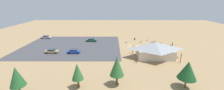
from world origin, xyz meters
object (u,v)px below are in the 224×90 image
(car_green_far_end, at_px, (91,40))
(visitor_by_pavilion, at_px, (145,46))
(bicycle_orange_lone_east, at_px, (152,42))
(visitor_at_bikes, at_px, (172,43))
(bicycle_teal_near_porch, at_px, (161,43))
(car_blue_front_row, at_px, (74,51))
(pine_center, at_px, (16,77))
(trash_bin, at_px, (135,39))
(bicycle_blue_edge_north, at_px, (155,42))
(visitor_crossing_yard, at_px, (172,49))
(bike_pavilion, at_px, (155,49))
(bicycle_black_trailside, at_px, (155,45))
(pine_west, at_px, (77,72))
(bicycle_purple_edge_south, at_px, (147,40))
(lot_sign, at_px, (126,44))
(car_silver_end_stall, at_px, (46,37))
(bicycle_green_back_row, at_px, (141,42))
(pine_far_west, at_px, (117,66))
(pine_mideast, at_px, (188,70))
(bicycle_white_front_row, at_px, (152,43))
(car_tan_near_entry, at_px, (52,51))

(car_green_far_end, xyz_separation_m, visitor_by_pavilion, (-22.06, 9.28, 0.18))
(bicycle_orange_lone_east, xyz_separation_m, visitor_at_bikes, (-7.32, 4.01, 0.52))
(bicycle_orange_lone_east, relative_size, bicycle_teal_near_porch, 1.06)
(bicycle_orange_lone_east, distance_m, car_blue_front_row, 33.23)
(pine_center, relative_size, bicycle_orange_lone_east, 3.40)
(trash_bin, relative_size, bicycle_teal_near_porch, 0.53)
(bicycle_blue_edge_north, relative_size, visitor_crossing_yard, 0.93)
(bike_pavilion, height_order, visitor_crossing_yard, bike_pavilion)
(visitor_by_pavilion, bearing_deg, bicycle_orange_lone_east, -121.20)
(car_green_far_end, relative_size, car_blue_front_row, 1.11)
(bicycle_black_trailside, xyz_separation_m, visitor_at_bikes, (-7.05, -0.51, 0.55))
(pine_west, distance_m, visitor_by_pavilion, 32.68)
(pine_center, relative_size, pine_west, 1.12)
(trash_bin, height_order, bicycle_purple_edge_south, trash_bin)
(pine_west, xyz_separation_m, bicycle_orange_lone_east, (-24.26, -33.24, -3.25))
(lot_sign, xyz_separation_m, car_silver_end_stall, (37.57, -13.21, -0.66))
(pine_west, distance_m, bicycle_green_back_row, 39.28)
(pine_far_west, height_order, bicycle_black_trailside, pine_far_west)
(pine_mideast, height_order, car_green_far_end, pine_mideast)
(bike_pavilion, relative_size, bicycle_teal_near_porch, 7.83)
(visitor_at_bikes, bearing_deg, visitor_by_pavilion, 15.94)
(car_silver_end_stall, bearing_deg, bicycle_black_trailside, 166.83)
(visitor_by_pavilion, bearing_deg, trash_bin, -80.15)
(bicycle_white_front_row, bearing_deg, bicycle_blue_edge_north, -122.53)
(car_silver_end_stall, bearing_deg, bicycle_blue_edge_north, 172.90)
(pine_west, relative_size, bicycle_black_trailside, 4.19)
(trash_bin, height_order, bicycle_white_front_row, trash_bin)
(trash_bin, bearing_deg, pine_far_west, 75.66)
(pine_mideast, height_order, pine_west, pine_mideast)
(bicycle_black_trailside, distance_m, car_green_far_end, 27.57)
(car_tan_near_entry, bearing_deg, car_green_far_end, -128.46)
(bicycle_purple_edge_south, height_order, visitor_at_bikes, visitor_at_bikes)
(bike_pavilion, relative_size, pine_west, 2.43)
(bicycle_black_trailside, bearing_deg, lot_sign, 7.62)
(bike_pavilion, bearing_deg, pine_west, 38.53)
(trash_bin, xyz_separation_m, car_tan_near_entry, (31.66, 17.87, 0.31))
(trash_bin, xyz_separation_m, bicycle_purple_edge_south, (-5.41, 1.53, -0.10))
(bicycle_white_front_row, distance_m, bicycle_blue_edge_north, 3.41)
(bike_pavilion, xyz_separation_m, bicycle_green_back_row, (1.04, -17.30, -2.46))
(bicycle_purple_edge_south, relative_size, car_green_far_end, 0.34)
(car_tan_near_entry, distance_m, visitor_at_bikes, 46.45)
(pine_center, xyz_separation_m, bicycle_teal_near_porch, (-38.52, -34.82, -3.74))
(bicycle_green_back_row, bearing_deg, bicycle_blue_edge_north, -178.50)
(car_blue_front_row, bearing_deg, visitor_crossing_yard, -176.72)
(bicycle_black_trailside, height_order, bicycle_teal_near_porch, bicycle_teal_near_porch)
(car_tan_near_entry, bearing_deg, pine_far_west, 139.03)
(lot_sign, bearing_deg, car_green_far_end, -28.52)
(car_tan_near_entry, bearing_deg, bicycle_blue_edge_north, -161.14)
(bicycle_white_front_row, distance_m, bicycle_black_trailside, 2.44)
(bicycle_purple_edge_south, bearing_deg, car_green_far_end, 3.53)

